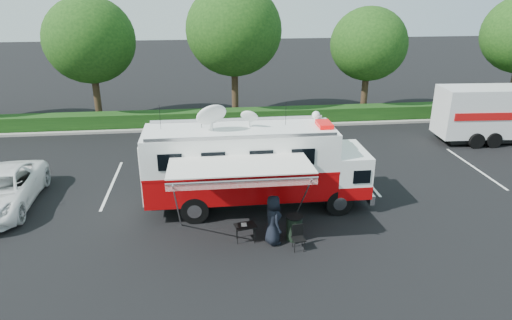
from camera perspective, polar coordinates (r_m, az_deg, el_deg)
The scene contains 10 objects.
ground_plane at distance 19.35m, azimuth 0.17°, elevation -5.79°, with size 120.00×120.00×0.00m, color black.
back_border at distance 30.40m, azimuth -0.51°, elevation 14.16°, with size 60.00×6.14×8.87m.
stall_lines at distance 22.00m, azimuth -2.03°, elevation -2.29°, with size 24.12×5.50×0.01m.
command_truck at distance 18.55m, azimuth -0.07°, elevation -0.63°, with size 9.13×2.51×4.39m.
awning at distance 15.72m, azimuth -1.97°, elevation -1.12°, with size 4.99×2.58×3.01m.
white_suv at distance 21.98m, azimuth -28.92°, elevation -5.18°, with size 2.59×5.62×1.56m, color white.
person at distance 16.85m, azimuth 2.11°, elevation -10.26°, with size 0.91×0.59×1.86m, color black.
folding_table at distance 16.64m, azimuth -1.33°, elevation -8.29°, with size 0.86×0.69×0.65m.
folding_chair at distance 16.32m, azimuth 5.29°, elevation -9.31°, with size 0.48×0.50×0.90m.
trash_bin at distance 16.88m, azimuth 4.79°, elevation -8.40°, with size 0.63×0.63×0.94m.
Camera 1 is at (-2.00, -17.09, 8.85)m, focal length 32.00 mm.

